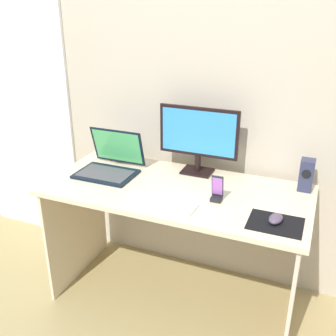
{
  "coord_description": "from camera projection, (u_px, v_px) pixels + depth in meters",
  "views": [
    {
      "loc": [
        0.71,
        -1.82,
        1.71
      ],
      "look_at": [
        -0.04,
        -0.02,
        0.88
      ],
      "focal_mm": 42.16,
      "sensor_mm": 36.0,
      "label": 1
    }
  ],
  "objects": [
    {
      "name": "mouse",
      "position": [
        276.0,
        219.0,
        1.83
      ],
      "size": [
        0.08,
        0.11,
        0.04
      ],
      "primitive_type": "ellipsoid",
      "rotation": [
        0.0,
        0.0,
        -0.17
      ],
      "color": "#504157",
      "rests_on": "mousepad"
    },
    {
      "name": "speaker_right",
      "position": [
        306.0,
        175.0,
        2.12
      ],
      "size": [
        0.07,
        0.08,
        0.18
      ],
      "color": "#2C304B",
      "rests_on": "desk"
    },
    {
      "name": "ground_plane",
      "position": [
        175.0,
        296.0,
        2.47
      ],
      "size": [
        8.0,
        8.0,
        0.0
      ],
      "primitive_type": "plane",
      "color": "tan"
    },
    {
      "name": "phone_in_dock",
      "position": [
        217.0,
        192.0,
        2.02
      ],
      "size": [
        0.06,
        0.05,
        0.14
      ],
      "color": "black",
      "rests_on": "desk"
    },
    {
      "name": "laptop",
      "position": [
        110.0,
        164.0,
        2.35
      ],
      "size": [
        0.34,
        0.31,
        0.24
      ],
      "color": "black",
      "rests_on": "desk"
    },
    {
      "name": "door_left",
      "position": [
        23.0,
        105.0,
        2.86
      ],
      "size": [
        0.82,
        0.02,
        2.02
      ],
      "primitive_type": "cube",
      "color": "white",
      "rests_on": "ground_plane"
    },
    {
      "name": "desk",
      "position": [
        176.0,
        213.0,
        2.23
      ],
      "size": [
        1.45,
        0.67,
        0.76
      ],
      "color": "beige",
      "rests_on": "ground_plane"
    },
    {
      "name": "keyboard_external",
      "position": [
        160.0,
        203.0,
        2.0
      ],
      "size": [
        0.39,
        0.15,
        0.01
      ],
      "primitive_type": "cube",
      "rotation": [
        0.0,
        0.0,
        -0.07
      ],
      "color": "white",
      "rests_on": "desk"
    },
    {
      "name": "wall_back",
      "position": [
        202.0,
        85.0,
        2.32
      ],
      "size": [
        6.0,
        0.04,
        2.5
      ],
      "primitive_type": "cube",
      "color": "#BAAD9A",
      "rests_on": "ground_plane"
    },
    {
      "name": "mousepad",
      "position": [
        275.0,
        223.0,
        1.82
      ],
      "size": [
        0.25,
        0.2,
        0.0
      ],
      "primitive_type": "cube",
      "color": "black",
      "rests_on": "desk"
    },
    {
      "name": "fishbowl",
      "position": [
        122.0,
        150.0,
        2.52
      ],
      "size": [
        0.15,
        0.15,
        0.15
      ],
      "primitive_type": "sphere",
      "color": "silver",
      "rests_on": "desk"
    },
    {
      "name": "monitor",
      "position": [
        198.0,
        137.0,
        2.28
      ],
      "size": [
        0.47,
        0.14,
        0.4
      ],
      "color": "black",
      "rests_on": "desk"
    }
  ]
}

